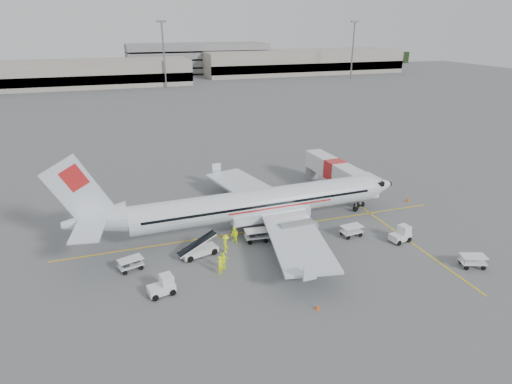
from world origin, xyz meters
TOP-DOWN VIEW (x-y plane):
  - ground at (0.00, 0.00)m, footprint 360.00×360.00m
  - stripe_lead at (0.00, 0.00)m, footprint 44.00×0.20m
  - stripe_cross at (14.00, -8.00)m, footprint 0.20×20.00m
  - terminal_west at (-40.00, 130.00)m, footprint 110.00×22.00m
  - terminal_east at (70.00, 145.00)m, footprint 90.00×26.00m
  - parking_garage at (25.00, 160.00)m, footprint 62.00×24.00m
  - treeline at (0.00, 175.00)m, footprint 300.00×3.00m
  - mast_center at (5.00, 118.00)m, footprint 3.20×1.20m
  - mast_east at (80.00, 118.00)m, footprint 3.20×1.20m
  - aircraft at (-0.05, 0.64)m, footprint 38.22×30.37m
  - jet_bridge at (13.34, 8.03)m, footprint 4.21×16.64m
  - belt_loader at (-7.79, -3.34)m, footprint 5.22×3.04m
  - tug_fore at (13.00, -7.25)m, footprint 2.41×1.66m
  - tug_mid at (2.17, -7.25)m, footprint 2.09×1.34m
  - tug_aft at (-12.16, -8.86)m, footprint 2.44×1.70m
  - cart_loaded_a at (-1.39, -2.32)m, footprint 2.58×1.68m
  - cart_loaded_b at (-14.40, -3.97)m, footprint 2.51×1.90m
  - cart_empty_a at (8.75, -4.53)m, footprint 2.42×1.57m
  - cart_empty_b at (16.39, -13.78)m, footprint 2.61×2.02m
  - cone_nose at (20.67, 1.64)m, footprint 0.39×0.39m
  - cone_port at (6.77, 10.35)m, footprint 0.38×0.38m
  - cone_stbd at (-0.46, -14.96)m, footprint 0.32×0.32m
  - crew_a at (-6.59, -7.31)m, footprint 0.78×0.78m
  - crew_b at (-3.71, -1.99)m, footprint 0.99×1.08m
  - crew_c at (-5.11, -3.64)m, footprint 0.72×1.23m
  - crew_d at (-6.14, -6.70)m, footprint 1.14×0.81m

SIDE VIEW (x-z plane):
  - ground at x=0.00m, z-range 0.00..0.00m
  - stripe_lead at x=0.00m, z-range 0.00..0.01m
  - stripe_cross at x=14.00m, z-range 0.00..0.01m
  - cone_stbd at x=-0.46m, z-range 0.00..0.53m
  - cone_port at x=6.77m, z-range 0.00..0.63m
  - cone_nose at x=20.67m, z-range 0.00..0.63m
  - cart_loaded_b at x=-14.40m, z-range 0.00..1.16m
  - cart_empty_b at x=16.39m, z-range 0.00..1.20m
  - cart_empty_a at x=8.75m, z-range 0.00..1.20m
  - cart_loaded_a at x=-1.39m, z-range 0.00..1.28m
  - tug_mid at x=2.17m, z-range 0.00..1.53m
  - tug_fore at x=13.00m, z-range 0.00..1.70m
  - tug_aft at x=-12.16m, z-range 0.00..1.72m
  - crew_b at x=-3.71m, z-range 0.00..1.80m
  - crew_d at x=-6.14m, z-range 0.00..1.80m
  - crew_a at x=-6.59m, z-range 0.00..1.82m
  - crew_c at x=-5.11m, z-range 0.00..1.89m
  - belt_loader at x=-7.79m, z-range 0.00..2.66m
  - jet_bridge at x=13.34m, z-range 0.00..4.32m
  - treeline at x=0.00m, z-range 0.00..6.00m
  - terminal_west at x=-40.00m, z-range 0.00..9.00m
  - terminal_east at x=70.00m, z-range 0.00..10.00m
  - aircraft at x=-0.05m, z-range 0.00..10.31m
  - parking_garage at x=25.00m, z-range 0.00..14.00m
  - mast_center at x=5.00m, z-range 0.00..22.00m
  - mast_east at x=80.00m, z-range 0.00..22.00m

